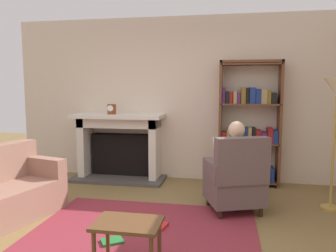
# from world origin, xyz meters

# --- Properties ---
(ground) EXTENTS (14.00, 14.00, 0.00)m
(ground) POSITION_xyz_m (0.00, 0.00, 0.00)
(ground) COLOR olive
(back_wall) EXTENTS (5.60, 0.10, 2.70)m
(back_wall) POSITION_xyz_m (0.00, 2.55, 1.35)
(back_wall) COLOR beige
(back_wall) RESTS_ON ground
(area_rug) EXTENTS (2.40, 1.80, 0.01)m
(area_rug) POSITION_xyz_m (0.00, 0.30, 0.01)
(area_rug) COLOR maroon
(area_rug) RESTS_ON ground
(fireplace) EXTENTS (1.54, 0.64, 1.11)m
(fireplace) POSITION_xyz_m (-0.93, 2.30, 0.58)
(fireplace) COLOR #4C4742
(fireplace) RESTS_ON ground
(mantel_clock) EXTENTS (0.14, 0.14, 0.16)m
(mantel_clock) POSITION_xyz_m (-1.03, 2.20, 1.19)
(mantel_clock) COLOR brown
(mantel_clock) RESTS_ON fireplace
(bookshelf) EXTENTS (0.95, 0.32, 1.96)m
(bookshelf) POSITION_xyz_m (1.19, 2.33, 0.92)
(bookshelf) COLOR brown
(bookshelf) RESTS_ON ground
(armchair_reading) EXTENTS (0.81, 0.80, 0.97)m
(armchair_reading) POSITION_xyz_m (0.97, 1.07, 0.42)
(armchair_reading) COLOR #331E14
(armchair_reading) RESTS_ON ground
(seated_reader) EXTENTS (0.49, 0.59, 1.14)m
(seated_reader) POSITION_xyz_m (0.93, 1.18, 0.62)
(seated_reader) COLOR silver
(seated_reader) RESTS_ON ground
(side_table) EXTENTS (0.56, 0.39, 0.43)m
(side_table) POSITION_xyz_m (0.06, -0.43, 0.37)
(side_table) COLOR brown
(side_table) RESTS_ON ground
(scattered_books) EXTENTS (0.62, 0.66, 0.03)m
(scattered_books) POSITION_xyz_m (-0.04, 0.25, 0.03)
(scattered_books) COLOR red
(scattered_books) RESTS_ON area_rug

